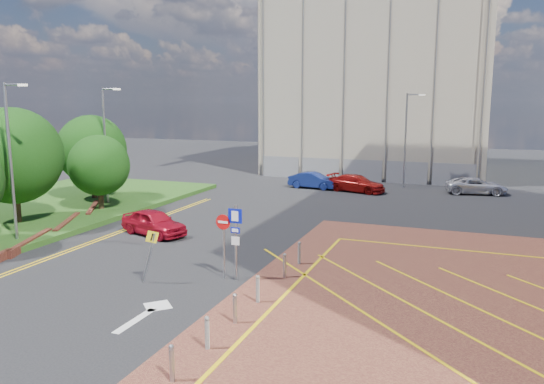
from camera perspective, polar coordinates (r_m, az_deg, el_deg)
The scene contains 18 objects.
ground at distance 21.88m, azimuth -6.19°, elevation -10.05°, with size 140.00×140.00×0.00m, color black.
grass_bed at distance 37.36m, azimuth -27.12°, elevation -2.47°, with size 14.00×32.00×0.30m, color #214D18.
retaining_wall at distance 30.25m, azimuth -24.80°, elevation -4.89°, with size 6.06×20.33×0.40m.
tree_b at distance 34.27m, azimuth -26.07°, elevation 3.52°, with size 5.60×5.60×6.74m.
tree_c at distance 36.67m, azimuth -18.11°, elevation 2.74°, with size 4.00×4.00×4.90m.
tree_d at distance 40.80m, azimuth -18.82°, elevation 4.34°, with size 5.00×5.00×6.08m.
lamp_left_near at distance 29.95m, azimuth -26.25°, elevation 3.54°, with size 1.53×0.16×8.00m.
lamp_left_far at distance 38.66m, azimuth -17.44°, elevation 5.31°, with size 1.53×0.16×8.00m.
lamp_back at distance 46.69m, azimuth 14.26°, elevation 5.80°, with size 1.53×0.16×8.00m.
sign_cluster at distance 22.02m, azimuth -4.44°, elevation -4.56°, with size 1.17×0.12×3.20m.
warning_sign at distance 22.14m, azimuth -12.98°, elevation -6.12°, with size 0.80×0.43×2.24m.
bollard_row at distance 19.38m, azimuth -2.31°, elevation -11.19°, with size 0.14×11.14×0.90m.
construction_building at distance 59.15m, azimuth 11.92°, elevation 13.12°, with size 21.20×19.20×22.00m, color #B5A894.
construction_fence at distance 49.44m, azimuth 10.83°, elevation 2.22°, with size 21.60×0.06×2.00m, color gray.
car_red_left at distance 30.24m, azimuth -12.60°, elevation -3.20°, with size 1.69×4.20×1.43m, color #AB0E22.
car_blue_back at distance 45.21m, azimuth 4.47°, elevation 1.27°, with size 1.46×4.19×1.38m, color navy.
car_red_back at distance 43.94m, azimuth 9.08°, elevation 0.93°, with size 1.94×4.78×1.39m, color #970E0D.
car_silver_back at distance 45.45m, azimuth 21.11°, elevation 0.63°, with size 2.18×4.72×1.31m, color silver.
Camera 1 is at (9.44, -18.28, 7.43)m, focal length 35.00 mm.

